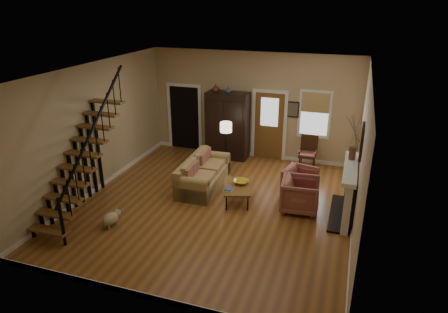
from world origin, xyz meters
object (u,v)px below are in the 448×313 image
(sofa, at_px, (204,173))
(side_chair, at_px, (308,153))
(coffee_table, at_px, (237,193))
(armchair_left, at_px, (300,195))
(floor_lamp, at_px, (226,147))
(armoire, at_px, (228,125))
(armchair_right, at_px, (300,181))

(sofa, height_order, side_chair, side_chair)
(coffee_table, relative_size, side_chair, 1.08)
(coffee_table, xyz_separation_m, armchair_left, (1.56, 0.03, 0.19))
(floor_lamp, bearing_deg, armchair_left, -35.05)
(armchair_left, bearing_deg, floor_lamp, 50.54)
(coffee_table, bearing_deg, floor_lamp, 116.53)
(sofa, height_order, coffee_table, sofa)
(sofa, bearing_deg, floor_lamp, 78.15)
(armchair_left, relative_size, side_chair, 0.87)
(armoire, bearing_deg, armchair_right, -36.18)
(side_chair, bearing_deg, armchair_right, -88.77)
(floor_lamp, bearing_deg, armchair_right, -20.33)
(armchair_left, xyz_separation_m, floor_lamp, (-2.42, 1.70, 0.33))
(armchair_left, bearing_deg, side_chair, -0.81)
(armoire, height_order, armchair_left, armoire)
(coffee_table, relative_size, armchair_left, 1.24)
(armchair_left, relative_size, floor_lamp, 0.60)
(coffee_table, bearing_deg, side_chair, 61.46)
(armchair_right, distance_m, side_chair, 1.70)
(sofa, bearing_deg, coffee_table, -26.03)
(armchair_left, bearing_deg, coffee_table, 86.77)
(coffee_table, bearing_deg, armchair_right, 31.51)
(armoire, bearing_deg, side_chair, -4.48)
(coffee_table, xyz_separation_m, side_chair, (1.40, 2.57, 0.30))
(sofa, distance_m, armchair_left, 2.69)
(coffee_table, bearing_deg, armchair_left, 1.18)
(armoire, relative_size, armchair_left, 2.36)
(armchair_right, distance_m, floor_lamp, 2.48)
(coffee_table, xyz_separation_m, floor_lamp, (-0.86, 1.73, 0.53))
(armchair_right, bearing_deg, floor_lamp, 82.80)
(sofa, bearing_deg, armoire, 90.01)
(armchair_left, distance_m, side_chair, 2.55)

